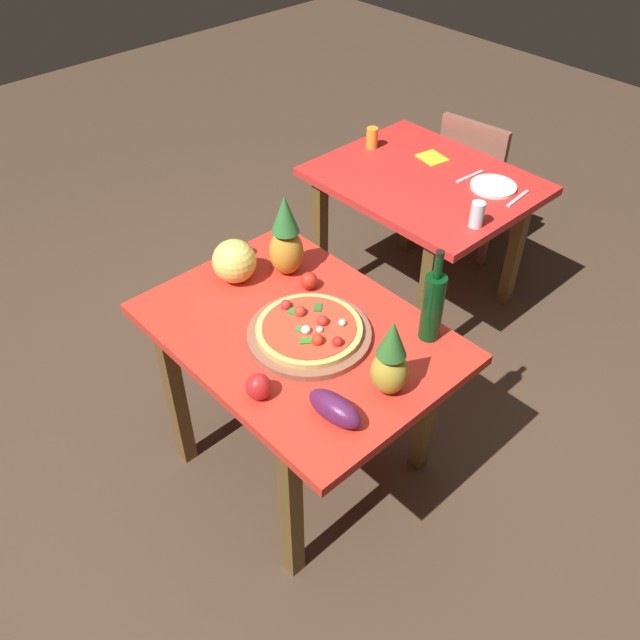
# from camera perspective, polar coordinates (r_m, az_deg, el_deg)

# --- Properties ---
(ground_plane) EXTENTS (10.00, 10.00, 0.00)m
(ground_plane) POSITION_cam_1_polar(r_m,az_deg,el_deg) (3.00, -1.53, -11.81)
(ground_plane) COLOR #4C3828
(display_table) EXTENTS (1.13, 0.81, 0.77)m
(display_table) POSITION_cam_1_polar(r_m,az_deg,el_deg) (2.50, -1.80, -2.57)
(display_table) COLOR brown
(display_table) RESTS_ON ground_plane
(background_table) EXTENTS (1.02, 0.83, 0.77)m
(background_table) POSITION_cam_1_polar(r_m,az_deg,el_deg) (3.43, 8.81, 10.34)
(background_table) COLOR brown
(background_table) RESTS_ON ground_plane
(dining_chair) EXTENTS (0.45, 0.45, 0.85)m
(dining_chair) POSITION_cam_1_polar(r_m,az_deg,el_deg) (4.04, 13.22, 11.83)
(dining_chair) COLOR brown
(dining_chair) RESTS_ON ground_plane
(pizza_board) EXTENTS (0.45, 0.45, 0.02)m
(pizza_board) POSITION_cam_1_polar(r_m,az_deg,el_deg) (2.39, -0.88, -1.21)
(pizza_board) COLOR brown
(pizza_board) RESTS_ON display_table
(pizza) EXTENTS (0.38, 0.38, 0.06)m
(pizza) POSITION_cam_1_polar(r_m,az_deg,el_deg) (2.37, -0.86, -0.72)
(pizza) COLOR #DAB75E
(pizza) RESTS_ON pizza_board
(wine_bottle) EXTENTS (0.08, 0.08, 0.37)m
(wine_bottle) POSITION_cam_1_polar(r_m,az_deg,el_deg) (2.34, 9.61, 1.22)
(wine_bottle) COLOR #093814
(wine_bottle) RESTS_ON display_table
(pineapple_left) EXTENTS (0.14, 0.14, 0.35)m
(pineapple_left) POSITION_cam_1_polar(r_m,az_deg,el_deg) (2.61, -2.94, 6.92)
(pineapple_left) COLOR #BE8427
(pineapple_left) RESTS_ON display_table
(pineapple_right) EXTENTS (0.12, 0.12, 0.30)m
(pineapple_right) POSITION_cam_1_polar(r_m,az_deg,el_deg) (2.13, 6.04, -3.49)
(pineapple_right) COLOR #B29431
(pineapple_right) RESTS_ON display_table
(melon) EXTENTS (0.17, 0.17, 0.17)m
(melon) POSITION_cam_1_polar(r_m,az_deg,el_deg) (2.62, -7.34, 5.01)
(melon) COLOR #E5D360
(melon) RESTS_ON display_table
(bell_pepper) EXTENTS (0.09, 0.09, 0.09)m
(bell_pepper) POSITION_cam_1_polar(r_m,az_deg,el_deg) (2.17, -5.27, -5.71)
(bell_pepper) COLOR red
(bell_pepper) RESTS_ON display_table
(eggplant) EXTENTS (0.21, 0.11, 0.09)m
(eggplant) POSITION_cam_1_polar(r_m,az_deg,el_deg) (2.10, 1.28, -7.58)
(eggplant) COLOR #511A43
(eggplant) RESTS_ON display_table
(tomato_beside_pepper) EXTENTS (0.07, 0.07, 0.07)m
(tomato_beside_pepper) POSITION_cam_1_polar(r_m,az_deg,el_deg) (2.59, -0.95, 3.37)
(tomato_beside_pepper) COLOR red
(tomato_beside_pepper) RESTS_ON display_table
(tomato_by_bottle) EXTENTS (0.07, 0.07, 0.07)m
(tomato_by_bottle) POSITION_cam_1_polar(r_m,az_deg,el_deg) (2.78, -6.68, 6.08)
(tomato_by_bottle) COLOR red
(tomato_by_bottle) RESTS_ON display_table
(drinking_glass_juice) EXTENTS (0.06, 0.06, 0.11)m
(drinking_glass_juice) POSITION_cam_1_polar(r_m,az_deg,el_deg) (3.60, 4.47, 15.27)
(drinking_glass_juice) COLOR orange
(drinking_glass_juice) RESTS_ON background_table
(drinking_glass_water) EXTENTS (0.06, 0.06, 0.12)m
(drinking_glass_water) POSITION_cam_1_polar(r_m,az_deg,el_deg) (3.01, 13.29, 8.78)
(drinking_glass_water) COLOR silver
(drinking_glass_water) RESTS_ON background_table
(dinner_plate) EXTENTS (0.22, 0.22, 0.02)m
(dinner_plate) POSITION_cam_1_polar(r_m,az_deg,el_deg) (3.35, 14.61, 11.00)
(dinner_plate) COLOR white
(dinner_plate) RESTS_ON background_table
(fork_utensil) EXTENTS (0.03, 0.18, 0.01)m
(fork_utensil) POSITION_cam_1_polar(r_m,az_deg,el_deg) (3.41, 12.69, 11.89)
(fork_utensil) COLOR silver
(fork_utensil) RESTS_ON background_table
(knife_utensil) EXTENTS (0.03, 0.18, 0.01)m
(knife_utensil) POSITION_cam_1_polar(r_m,az_deg,el_deg) (3.29, 16.57, 9.94)
(knife_utensil) COLOR silver
(knife_utensil) RESTS_ON background_table
(napkin_folded) EXTENTS (0.16, 0.14, 0.01)m
(napkin_folded) POSITION_cam_1_polar(r_m,az_deg,el_deg) (3.55, 9.57, 13.52)
(napkin_folded) COLOR yellow
(napkin_folded) RESTS_ON background_table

